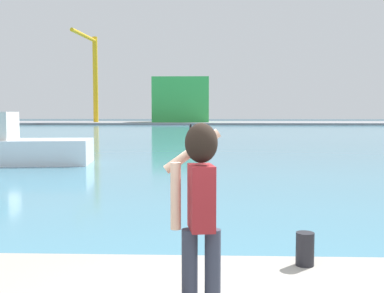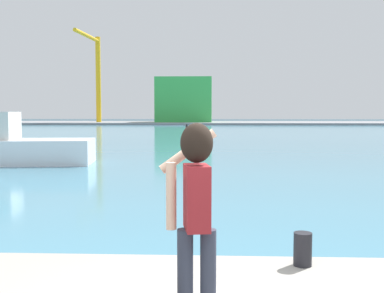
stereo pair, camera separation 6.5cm
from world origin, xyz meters
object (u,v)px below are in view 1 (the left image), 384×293
object	(u,v)px
boat_moored	(0,146)
port_crane	(93,68)
person_photographer	(200,201)
harbor_bollard	(305,249)
warehouse_left	(181,100)

from	to	relation	value
boat_moored	port_crane	size ratio (longest dim) A/B	0.46
person_photographer	harbor_bollard	xyz separation A→B (m)	(1.23, 1.54, -0.87)
person_photographer	warehouse_left	distance (m)	91.94
person_photographer	harbor_bollard	distance (m)	2.15
boat_moored	port_crane	distance (m)	73.11
harbor_bollard	warehouse_left	distance (m)	90.52
person_photographer	port_crane	distance (m)	91.54
boat_moored	warehouse_left	xyz separation A→B (m)	(3.81, 74.74, 4.05)
port_crane	warehouse_left	bearing A→B (deg)	11.80
person_photographer	boat_moored	distance (m)	19.46
warehouse_left	port_crane	distance (m)	18.82
harbor_bollard	warehouse_left	xyz separation A→B (m)	(-6.93, 90.16, 4.14)
boat_moored	port_crane	bearing A→B (deg)	94.46
boat_moored	port_crane	xyz separation A→B (m)	(-13.60, 71.11, 10.19)
boat_moored	port_crane	world-z (taller)	port_crane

